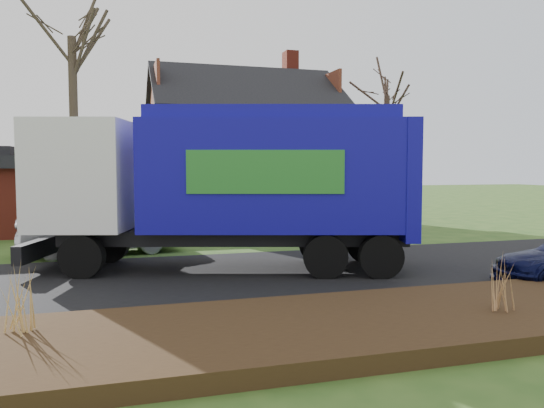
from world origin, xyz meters
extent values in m
plane|color=#294C19|center=(0.00, 0.00, 0.00)|extent=(120.00, 120.00, 0.00)
cube|color=black|center=(0.00, 0.00, 0.01)|extent=(80.00, 7.00, 0.02)
cube|color=black|center=(0.00, -5.30, 0.15)|extent=(80.00, 3.50, 0.30)
cube|color=beige|center=(2.00, 14.00, 1.35)|extent=(9.00, 7.50, 2.70)
cube|color=#502517|center=(2.00, 14.00, 4.10)|extent=(9.00, 7.50, 2.80)
cube|color=maroon|center=(5.00, 15.00, 8.46)|extent=(0.70, 0.90, 1.60)
cube|color=beige|center=(-4.20, 13.50, 1.30)|extent=(3.50, 5.50, 2.60)
cube|color=black|center=(-4.20, 13.50, 2.72)|extent=(3.90, 5.90, 0.24)
cylinder|color=black|center=(-5.33, 0.83, 0.57)|extent=(1.20, 0.69, 1.14)
cylinder|color=black|center=(-4.68, 3.03, 0.57)|extent=(1.20, 0.69, 1.14)
cylinder|color=black|center=(0.64, -0.95, 0.57)|extent=(1.20, 0.69, 1.14)
cylinder|color=black|center=(1.30, 1.25, 0.57)|extent=(1.20, 0.69, 1.14)
cylinder|color=black|center=(2.01, -1.36, 0.57)|extent=(1.20, 0.69, 1.14)
cylinder|color=black|center=(2.66, 0.85, 0.57)|extent=(1.20, 0.69, 1.14)
cube|color=black|center=(-1.34, 0.84, 0.93)|extent=(9.39, 3.94, 0.38)
cube|color=white|center=(-5.27, 2.01, 2.62)|extent=(3.19, 3.34, 2.95)
cube|color=black|center=(-6.42, 2.35, 2.79)|extent=(0.77, 2.33, 0.98)
cube|color=black|center=(-6.52, 2.38, 0.60)|extent=(1.04, 2.70, 0.49)
cube|color=#110B8F|center=(-0.34, 0.54, 2.62)|extent=(7.38, 4.59, 2.95)
cube|color=#110B8F|center=(-0.34, 0.54, 4.27)|extent=(6.98, 4.18, 0.33)
cube|color=#110B8F|center=(3.07, -0.47, 2.52)|extent=(1.16, 2.78, 3.17)
cube|color=#287C2B|center=(-0.89, -0.74, 2.73)|extent=(3.79, 1.16, 1.09)
cube|color=#287C2B|center=(-0.10, 1.92, 2.73)|extent=(3.79, 1.16, 1.09)
imported|color=#A3A6AA|center=(-4.95, 4.76, 0.85)|extent=(5.34, 2.55, 1.69)
cylinder|color=#3D3224|center=(-5.94, 8.03, 3.86)|extent=(0.32, 0.32, 7.73)
cylinder|color=#3A2A22|center=(9.05, 11.38, 3.26)|extent=(0.30, 0.30, 6.53)
cylinder|color=#3D3224|center=(3.35, 22.93, 4.04)|extent=(0.31, 0.31, 8.08)
cone|color=tan|center=(-5.96, -4.63, 0.81)|extent=(0.05, 0.05, 1.02)
cone|color=tan|center=(-6.13, -4.63, 0.81)|extent=(0.05, 0.05, 1.02)
cone|color=tan|center=(-5.79, -4.63, 0.81)|extent=(0.05, 0.05, 1.02)
cone|color=tan|center=(-5.96, -4.49, 0.81)|extent=(0.05, 0.05, 1.02)
cone|color=tan|center=(-5.96, -4.76, 0.81)|extent=(0.05, 0.05, 1.02)
cone|color=#A37548|center=(2.07, -5.68, 0.79)|extent=(0.04, 0.04, 0.98)
cone|color=#A37548|center=(1.92, -5.68, 0.79)|extent=(0.04, 0.04, 0.98)
cone|color=#A37548|center=(2.23, -5.68, 0.79)|extent=(0.04, 0.04, 0.98)
cone|color=#A37548|center=(2.07, -5.56, 0.79)|extent=(0.04, 0.04, 0.98)
cone|color=#A37548|center=(2.07, -5.81, 0.79)|extent=(0.04, 0.04, 0.98)
camera|label=1|loc=(-4.47, -13.43, 2.86)|focal=35.00mm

